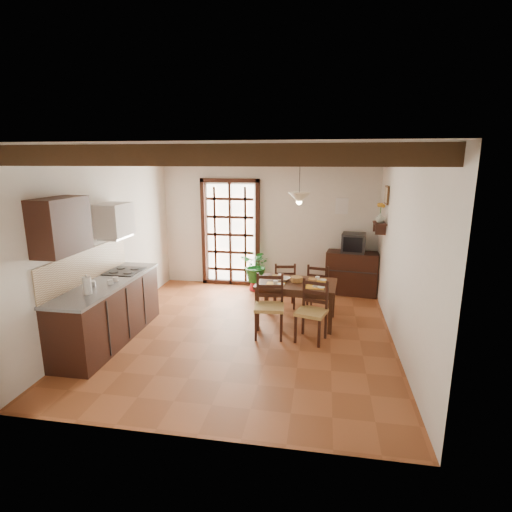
% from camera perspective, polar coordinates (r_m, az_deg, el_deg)
% --- Properties ---
extents(ground_plane, '(5.00, 5.00, 0.00)m').
position_cam_1_polar(ground_plane, '(6.41, -1.51, -10.84)').
color(ground_plane, brown).
extents(room_shell, '(4.52, 5.02, 2.81)m').
position_cam_1_polar(room_shell, '(5.90, -1.62, 5.44)').
color(room_shell, silver).
rests_on(room_shell, ground_plane).
extents(ceiling_beams, '(4.50, 4.34, 0.20)m').
position_cam_1_polar(ceiling_beams, '(5.84, -1.67, 13.96)').
color(ceiling_beams, black).
rests_on(ceiling_beams, room_shell).
extents(french_door, '(1.26, 0.11, 2.32)m').
position_cam_1_polar(french_door, '(8.53, -3.67, 3.58)').
color(french_door, white).
rests_on(french_door, ground_plane).
extents(kitchen_counter, '(0.64, 2.25, 1.38)m').
position_cam_1_polar(kitchen_counter, '(6.37, -20.31, -7.28)').
color(kitchen_counter, black).
rests_on(kitchen_counter, ground_plane).
extents(upper_cabinet, '(0.35, 0.80, 0.70)m').
position_cam_1_polar(upper_cabinet, '(5.53, -26.11, 3.88)').
color(upper_cabinet, black).
rests_on(upper_cabinet, room_shell).
extents(range_hood, '(0.38, 0.60, 0.54)m').
position_cam_1_polar(range_hood, '(6.58, -19.56, 4.78)').
color(range_hood, white).
rests_on(range_hood, room_shell).
extents(counter_items, '(0.50, 1.43, 0.25)m').
position_cam_1_polar(counter_items, '(6.30, -20.26, -2.86)').
color(counter_items, black).
rests_on(counter_items, kitchen_counter).
extents(dining_table, '(1.33, 0.91, 0.69)m').
position_cam_1_polar(dining_table, '(6.63, 5.81, -4.48)').
color(dining_table, '#381E12').
rests_on(dining_table, ground_plane).
extents(chair_near_left, '(0.48, 0.46, 0.96)m').
position_cam_1_polar(chair_near_left, '(6.18, 1.89, -8.78)').
color(chair_near_left, '#AC8A49').
rests_on(chair_near_left, ground_plane).
extents(chair_near_right, '(0.51, 0.50, 0.91)m').
position_cam_1_polar(chair_near_right, '(6.10, 7.89, -9.38)').
color(chair_near_right, '#AC8A49').
rests_on(chair_near_right, ground_plane).
extents(chair_far_left, '(0.46, 0.44, 0.86)m').
position_cam_1_polar(chair_far_left, '(7.39, 4.04, -5.25)').
color(chair_far_left, '#AC8A49').
rests_on(chair_far_left, ground_plane).
extents(chair_far_right, '(0.47, 0.45, 0.86)m').
position_cam_1_polar(chair_far_right, '(7.32, 8.95, -5.58)').
color(chair_far_right, '#AC8A49').
rests_on(chair_far_right, ground_plane).
extents(table_setting, '(0.93, 0.62, 0.09)m').
position_cam_1_polar(table_setting, '(6.61, 5.83, -3.96)').
color(table_setting, gold).
rests_on(table_setting, dining_table).
extents(table_bowl, '(0.28, 0.28, 0.05)m').
position_cam_1_polar(table_bowl, '(6.67, 3.95, -3.28)').
color(table_bowl, white).
rests_on(table_bowl, dining_table).
extents(sideboard, '(1.07, 0.58, 0.86)m').
position_cam_1_polar(sideboard, '(8.28, 13.53, -2.37)').
color(sideboard, black).
rests_on(sideboard, ground_plane).
extents(crt_tv, '(0.50, 0.47, 0.38)m').
position_cam_1_polar(crt_tv, '(8.13, 13.77, 1.84)').
color(crt_tv, black).
rests_on(crt_tv, sideboard).
extents(fuse_box, '(0.25, 0.03, 0.32)m').
position_cam_1_polar(fuse_box, '(8.27, 12.16, 7.00)').
color(fuse_box, white).
rests_on(fuse_box, room_shell).
extents(plant_pot, '(0.33, 0.33, 0.20)m').
position_cam_1_polar(plant_pot, '(8.35, 0.13, -4.15)').
color(plant_pot, maroon).
rests_on(plant_pot, ground_plane).
extents(potted_plant, '(2.00, 1.86, 1.81)m').
position_cam_1_polar(potted_plant, '(8.23, 0.13, -1.09)').
color(potted_plant, '#144C19').
rests_on(potted_plant, ground_plane).
extents(wall_shelf, '(0.20, 0.42, 0.20)m').
position_cam_1_polar(wall_shelf, '(7.48, 17.24, 4.20)').
color(wall_shelf, black).
rests_on(wall_shelf, room_shell).
extents(shelf_vase, '(0.15, 0.15, 0.15)m').
position_cam_1_polar(shelf_vase, '(7.46, 17.32, 5.25)').
color(shelf_vase, '#B2BFB2').
rests_on(shelf_vase, wall_shelf).
extents(shelf_flowers, '(0.14, 0.14, 0.36)m').
position_cam_1_polar(shelf_flowers, '(7.44, 17.43, 6.83)').
color(shelf_flowers, gold).
rests_on(shelf_flowers, shelf_vase).
extents(framed_picture, '(0.03, 0.32, 0.32)m').
position_cam_1_polar(framed_picture, '(7.43, 18.18, 8.27)').
color(framed_picture, brown).
rests_on(framed_picture, room_shell).
extents(pendant_lamp, '(0.36, 0.36, 0.84)m').
position_cam_1_polar(pendant_lamp, '(6.43, 6.19, 8.39)').
color(pendant_lamp, black).
rests_on(pendant_lamp, room_shell).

